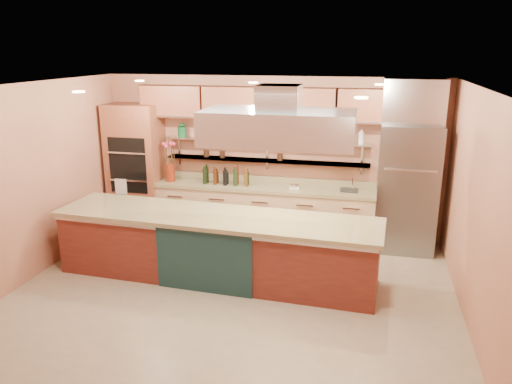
% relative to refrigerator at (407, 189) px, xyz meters
% --- Properties ---
extents(floor, '(6.00, 5.00, 0.02)m').
position_rel_refrigerator_xyz_m(floor, '(-2.35, -2.14, -1.06)').
color(floor, tan).
rests_on(floor, ground).
extents(ceiling, '(6.00, 5.00, 0.02)m').
position_rel_refrigerator_xyz_m(ceiling, '(-2.35, -2.14, 1.75)').
color(ceiling, black).
rests_on(ceiling, wall_back).
extents(wall_back, '(6.00, 0.04, 2.80)m').
position_rel_refrigerator_xyz_m(wall_back, '(-2.35, 0.36, 0.35)').
color(wall_back, '#B27054').
rests_on(wall_back, floor).
extents(wall_front, '(6.00, 0.04, 2.80)m').
position_rel_refrigerator_xyz_m(wall_front, '(-2.35, -4.64, 0.35)').
color(wall_front, '#B27054').
rests_on(wall_front, floor).
extents(wall_left, '(0.04, 5.00, 2.80)m').
position_rel_refrigerator_xyz_m(wall_left, '(-5.35, -2.14, 0.35)').
color(wall_left, '#B27054').
rests_on(wall_left, floor).
extents(wall_right, '(0.04, 5.00, 2.80)m').
position_rel_refrigerator_xyz_m(wall_right, '(0.65, -2.14, 0.35)').
color(wall_right, '#B27054').
rests_on(wall_right, floor).
extents(oven_stack, '(0.95, 0.64, 2.30)m').
position_rel_refrigerator_xyz_m(oven_stack, '(-4.80, 0.04, 0.10)').
color(oven_stack, '#975137').
rests_on(oven_stack, floor).
extents(refrigerator, '(0.95, 0.72, 2.10)m').
position_rel_refrigerator_xyz_m(refrigerator, '(0.00, 0.00, 0.00)').
color(refrigerator, slate).
rests_on(refrigerator, floor).
extents(back_counter, '(3.84, 0.64, 0.93)m').
position_rel_refrigerator_xyz_m(back_counter, '(-2.40, 0.06, -0.58)').
color(back_counter, tan).
rests_on(back_counter, floor).
extents(wall_shelf_lower, '(3.60, 0.26, 0.03)m').
position_rel_refrigerator_xyz_m(wall_shelf_lower, '(-2.40, 0.23, 0.30)').
color(wall_shelf_lower, silver).
rests_on(wall_shelf_lower, wall_back).
extents(wall_shelf_upper, '(3.60, 0.26, 0.03)m').
position_rel_refrigerator_xyz_m(wall_shelf_upper, '(-2.40, 0.23, 0.65)').
color(wall_shelf_upper, silver).
rests_on(wall_shelf_upper, wall_back).
extents(upper_cabinets, '(4.60, 0.36, 0.55)m').
position_rel_refrigerator_xyz_m(upper_cabinets, '(-2.35, 0.18, 1.30)').
color(upper_cabinets, '#975137').
rests_on(upper_cabinets, wall_back).
extents(range_hood, '(2.00, 1.00, 0.45)m').
position_rel_refrigerator_xyz_m(range_hood, '(-1.82, -1.73, 1.20)').
color(range_hood, silver).
rests_on(range_hood, ceiling).
extents(ceiling_downlights, '(4.00, 2.80, 0.02)m').
position_rel_refrigerator_xyz_m(ceiling_downlights, '(-2.35, -1.94, 1.72)').
color(ceiling_downlights, '#FFE5A5').
rests_on(ceiling_downlights, ceiling).
extents(island, '(4.65, 1.23, 0.96)m').
position_rel_refrigerator_xyz_m(island, '(-2.72, -1.73, -0.57)').
color(island, maroon).
rests_on(island, floor).
extents(flower_vase, '(0.23, 0.23, 0.33)m').
position_rel_refrigerator_xyz_m(flower_vase, '(-4.13, 0.01, 0.04)').
color(flower_vase, maroon).
rests_on(flower_vase, back_counter).
extents(oil_bottle_cluster, '(0.90, 0.42, 0.28)m').
position_rel_refrigerator_xyz_m(oil_bottle_cluster, '(-3.07, 0.01, 0.02)').
color(oil_bottle_cluster, black).
rests_on(oil_bottle_cluster, back_counter).
extents(kitchen_scale, '(0.19, 0.17, 0.09)m').
position_rel_refrigerator_xyz_m(kitchen_scale, '(-1.85, 0.01, -0.07)').
color(kitchen_scale, silver).
rests_on(kitchen_scale, back_counter).
extents(bar_faucet, '(0.04, 0.04, 0.23)m').
position_rel_refrigerator_xyz_m(bar_faucet, '(-0.88, 0.11, -0.01)').
color(bar_faucet, silver).
rests_on(bar_faucet, back_counter).
extents(copper_kettle, '(0.22, 0.22, 0.15)m').
position_rel_refrigerator_xyz_m(copper_kettle, '(-3.52, 0.23, 0.74)').
color(copper_kettle, '#B26329').
rests_on(copper_kettle, wall_shelf_upper).
extents(green_canister, '(0.19, 0.19, 0.17)m').
position_rel_refrigerator_xyz_m(green_canister, '(-2.65, 0.23, 0.75)').
color(green_canister, '#104D26').
rests_on(green_canister, wall_shelf_upper).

